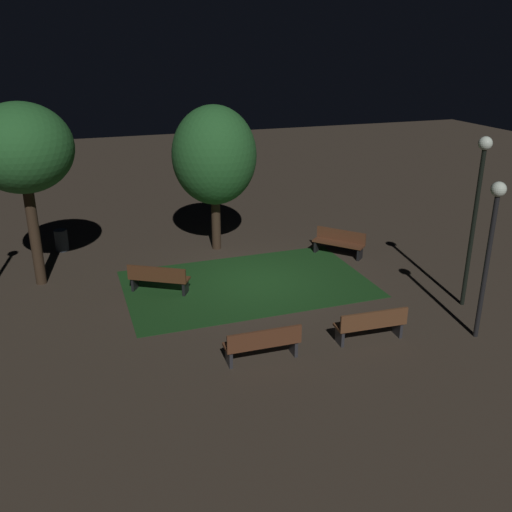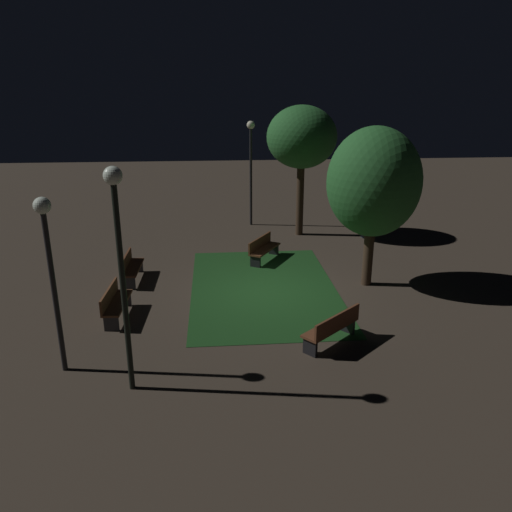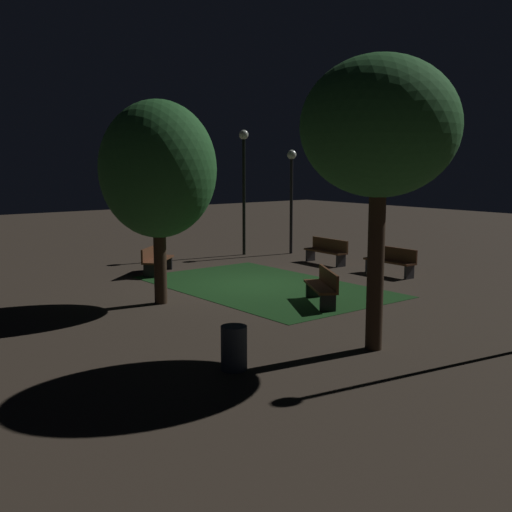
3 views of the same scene
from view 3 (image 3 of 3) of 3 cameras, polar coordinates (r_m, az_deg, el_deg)
The scene contains 11 objects.
ground_plane at distance 18.25m, azimuth -0.03°, elevation -2.63°, with size 60.00×60.00×0.00m, color #3D3328.
grass_lawn at distance 17.95m, azimuth 0.71°, elevation -2.80°, with size 7.41×4.61×0.01m, color #194219.
bench_by_lamp at distance 20.17m, azimuth 12.26°, elevation -0.36°, with size 1.81×0.52×0.88m.
bench_front_right at distance 22.07m, azimuth 6.51°, elevation 0.54°, with size 1.82×0.57×0.88m.
bench_back_row at distance 15.73m, azimuth 6.17°, elevation -2.71°, with size 1.79×1.34×0.88m.
bench_near_trees at distance 20.26m, azimuth -9.15°, elevation -0.24°, with size 1.54×1.67×0.88m.
tree_back_right at distance 15.65m, azimuth -8.96°, elevation 7.78°, with size 2.90×2.90×5.07m.
tree_left_canopy at distance 11.77m, azimuth 11.26°, elevation 11.38°, with size 2.92×2.92×5.48m.
lamp_post_path_center at distance 23.89m, azimuth -1.12°, elevation 7.78°, with size 0.36×0.36×4.76m.
lamp_post_near_wall at distance 24.27m, azimuth 3.27°, elevation 6.75°, with size 0.36×0.36×4.02m.
trash_bin at distance 10.81m, azimuth -2.03°, elevation -8.41°, with size 0.45×0.45×0.77m, color #2D3842.
Camera 3 is at (-14.04, 11.11, 3.54)m, focal length 43.67 mm.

